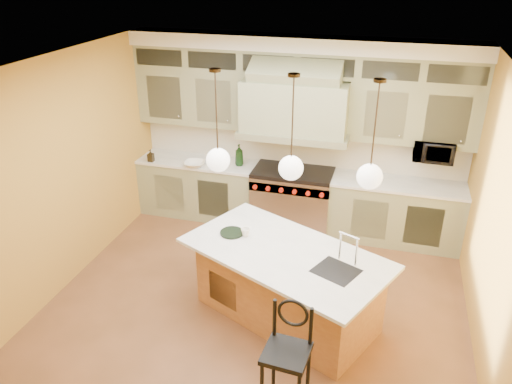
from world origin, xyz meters
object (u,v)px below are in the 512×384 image
(kitchen_island, at_px, (287,283))
(microwave, at_px, (433,150))
(counter_stool, at_px, (287,353))
(range, at_px, (292,198))

(kitchen_island, distance_m, microwave, 2.90)
(counter_stool, xyz_separation_m, microwave, (1.26, 3.54, 0.79))
(range, relative_size, kitchen_island, 0.46)
(kitchen_island, relative_size, counter_stool, 2.23)
(range, height_order, microwave, microwave)
(range, height_order, counter_stool, counter_stool)
(range, xyz_separation_m, counter_stool, (0.69, -3.44, 0.17))
(counter_stool, relative_size, microwave, 2.13)
(counter_stool, distance_m, microwave, 3.84)
(kitchen_island, height_order, counter_stool, kitchen_island)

